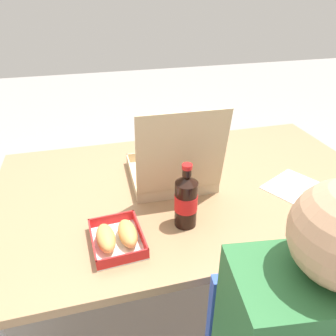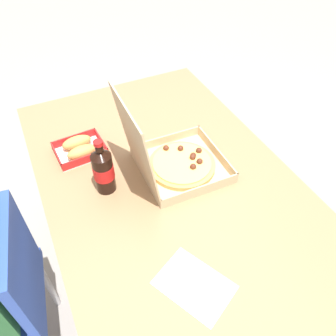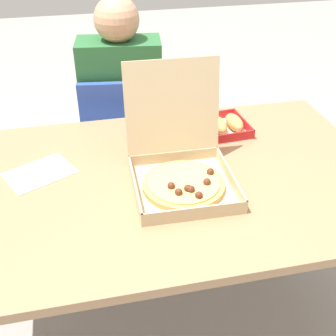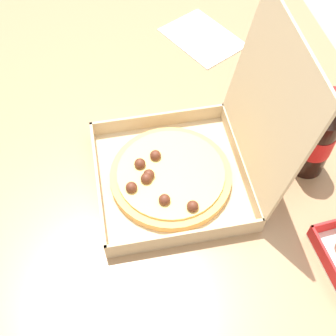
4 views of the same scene
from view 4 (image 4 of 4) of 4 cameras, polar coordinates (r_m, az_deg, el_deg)
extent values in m
plane|color=gray|center=(1.65, 2.28, -13.37)|extent=(10.00, 10.00, 0.00)
cube|color=#997551|center=(1.02, 3.57, 1.83)|extent=(1.50, 0.90, 0.03)
cylinder|color=#B7B7BC|center=(1.74, -15.24, 9.83)|extent=(0.05, 0.05, 0.70)
cylinder|color=#B7B7BC|center=(1.82, 9.54, 13.55)|extent=(0.05, 0.05, 0.70)
cube|color=tan|center=(0.96, 0.36, -1.45)|extent=(0.32, 0.32, 0.01)
cube|color=tan|center=(0.94, -8.82, -2.08)|extent=(0.31, 0.01, 0.04)
cube|color=tan|center=(1.03, -1.24, 6.15)|extent=(0.01, 0.31, 0.04)
cube|color=tan|center=(0.86, 2.30, -8.82)|extent=(0.01, 0.31, 0.04)
cube|color=tan|center=(0.97, 9.22, 0.71)|extent=(0.31, 0.01, 0.04)
cube|color=tan|center=(0.85, 12.56, 7.93)|extent=(0.31, 0.06, 0.31)
cylinder|color=tan|center=(0.95, 0.36, -1.05)|extent=(0.26, 0.26, 0.02)
cylinder|color=#EAC666|center=(0.94, 0.37, -0.63)|extent=(0.23, 0.23, 0.01)
sphere|color=#562819|center=(0.89, -0.45, -4.06)|extent=(0.02, 0.02, 0.02)
sphere|color=#562819|center=(0.96, -1.61, 1.60)|extent=(0.02, 0.02, 0.02)
sphere|color=#562819|center=(0.93, -2.45, -0.88)|extent=(0.02, 0.02, 0.02)
sphere|color=#562819|center=(0.91, -4.67, -2.47)|extent=(0.02, 0.02, 0.02)
sphere|color=#562819|center=(0.94, -3.59, 0.54)|extent=(0.02, 0.02, 0.02)
sphere|color=#562819|center=(0.89, 3.15, -4.88)|extent=(0.02, 0.02, 0.02)
sphere|color=#562819|center=(0.92, -2.76, -1.34)|extent=(0.02, 0.02, 0.02)
cube|color=red|center=(0.89, 19.67, -11.44)|extent=(0.15, 0.02, 0.03)
cylinder|color=black|center=(0.97, 18.15, 3.05)|extent=(0.07, 0.07, 0.16)
cone|color=black|center=(0.90, 19.65, 6.71)|extent=(0.07, 0.07, 0.02)
cylinder|color=black|center=(0.88, 20.10, 7.79)|extent=(0.03, 0.03, 0.02)
cylinder|color=red|center=(0.87, 20.47, 8.66)|extent=(0.03, 0.03, 0.01)
cylinder|color=red|center=(0.96, 18.27, 3.35)|extent=(0.07, 0.07, 0.06)
cube|color=white|center=(1.29, 4.37, 16.19)|extent=(0.26, 0.23, 0.00)
camera|label=1|loc=(1.23, 72.00, 15.58)|focal=34.45mm
camera|label=2|loc=(1.46, 20.64, 58.20)|focal=36.27mm
camera|label=3|loc=(1.25, -73.51, 23.28)|focal=46.77mm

